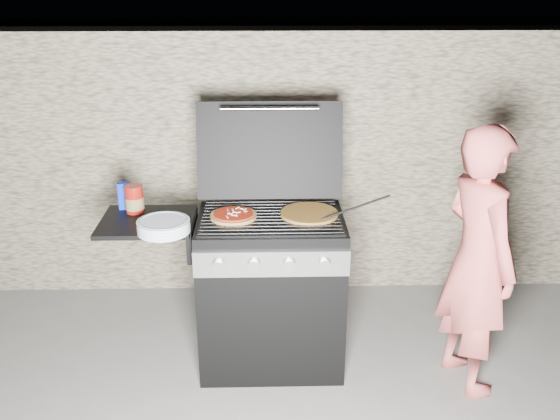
{
  "coord_description": "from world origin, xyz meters",
  "views": [
    {
      "loc": [
        -0.03,
        -3.13,
        2.19
      ],
      "look_at": [
        0.05,
        0.0,
        0.95
      ],
      "focal_mm": 40.0,
      "sensor_mm": 36.0,
      "label": 1
    }
  ],
  "objects_px": {
    "person": "(478,261)",
    "sauce_jar": "(134,199)",
    "gas_grill": "(227,291)",
    "pizza_topped": "(233,215)"
  },
  "relations": [
    {
      "from": "gas_grill",
      "to": "pizza_topped",
      "type": "xyz_separation_m",
      "value": [
        0.05,
        -0.01,
        0.47
      ]
    },
    {
      "from": "gas_grill",
      "to": "pizza_topped",
      "type": "distance_m",
      "value": 0.47
    },
    {
      "from": "person",
      "to": "sauce_jar",
      "type": "bearing_deg",
      "value": 63.67
    },
    {
      "from": "gas_grill",
      "to": "sauce_jar",
      "type": "distance_m",
      "value": 0.74
    },
    {
      "from": "pizza_topped",
      "to": "person",
      "type": "relative_size",
      "value": 0.17
    },
    {
      "from": "pizza_topped",
      "to": "person",
      "type": "bearing_deg",
      "value": -9.43
    },
    {
      "from": "sauce_jar",
      "to": "pizza_topped",
      "type": "bearing_deg",
      "value": -11.82
    },
    {
      "from": "sauce_jar",
      "to": "person",
      "type": "height_order",
      "value": "person"
    },
    {
      "from": "pizza_topped",
      "to": "person",
      "type": "height_order",
      "value": "person"
    },
    {
      "from": "gas_grill",
      "to": "sauce_jar",
      "type": "bearing_deg",
      "value": 167.69
    }
  ]
}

